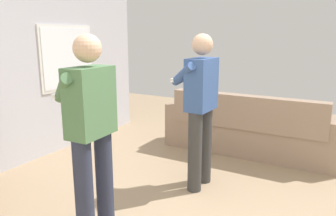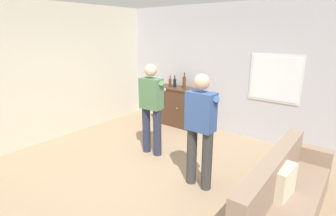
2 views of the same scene
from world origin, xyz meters
The scene contains 10 objects.
ground centered at (0.00, 0.00, 0.00)m, with size 10.40×10.40×0.00m, color #9E8466.
wall_back_with_window centered at (0.03, 2.66, 1.40)m, with size 5.20×0.15×2.80m.
wall_side_left centered at (-2.66, 0.00, 1.40)m, with size 0.12×5.20×2.80m, color beige.
couch centered at (2.03, 0.15, 0.33)m, with size 0.57×2.41×0.88m.
sideboard_cabinet centered at (-1.06, 2.30, 0.47)m, with size 1.06×0.49×0.93m.
bottle_wine_green centered at (-0.86, 2.35, 1.08)m, with size 0.08×0.08×0.37m.
bottle_liquor_amber centered at (-1.09, 2.29, 1.04)m, with size 0.07×0.07×0.29m.
bottle_spirits_clear centered at (-1.22, 2.27, 1.04)m, with size 0.07×0.07×0.27m.
person_standing_left centered at (-0.46, 0.74, 0.94)m, with size 0.56×0.48×1.68m.
person_standing_right centered at (0.80, 0.34, 0.94)m, with size 0.56×0.48×1.68m.
Camera 2 is at (2.55, -2.68, 2.22)m, focal length 28.00 mm.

